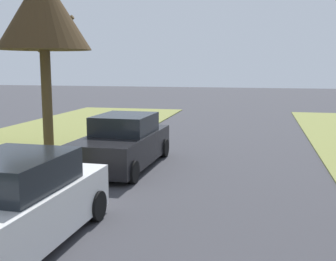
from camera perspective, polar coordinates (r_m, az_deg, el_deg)
name	(u,v)px	position (r m, az deg, el deg)	size (l,w,h in m)	color
street_tree_left_mid_b	(43,12)	(14.95, -16.61, 15.14)	(3.11, 3.11, 6.07)	#4F3F28
parked_sedan_white	(8,208)	(7.56, -20.92, -9.81)	(2.04, 4.45, 1.57)	white
parked_sedan_black	(123,143)	(12.83, -6.10, -1.70)	(2.04, 4.45, 1.57)	black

